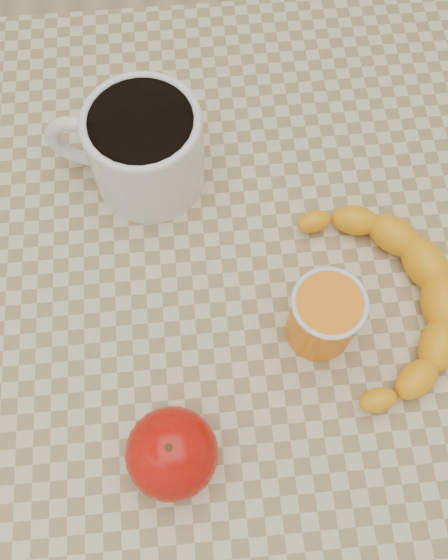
{
  "coord_description": "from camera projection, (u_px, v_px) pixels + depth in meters",
  "views": [
    {
      "loc": [
        -0.02,
        -0.25,
        1.36
      ],
      "look_at": [
        0.0,
        0.0,
        0.77
      ],
      "focal_mm": 40.0,
      "sensor_mm": 36.0,
      "label": 1
    }
  ],
  "objects": [
    {
      "name": "ground",
      "position": [
        224.0,
        417.0,
        1.35
      ],
      "size": [
        3.0,
        3.0,
        0.0
      ],
      "primitive_type": "plane",
      "color": "tan",
      "rests_on": "ground"
    },
    {
      "name": "table",
      "position": [
        224.0,
        315.0,
        0.73
      ],
      "size": [
        0.8,
        0.8,
        0.75
      ],
      "color": "#C5B68B",
      "rests_on": "ground"
    },
    {
      "name": "banana",
      "position": [
        385.0,
        300.0,
        0.63
      ],
      "size": [
        0.19,
        0.27,
        0.04
      ],
      "primitive_type": null,
      "rotation": [
        0.0,
        0.0,
        -0.01
      ],
      "color": "orange",
      "rests_on": "table"
    },
    {
      "name": "orange_juice_glass",
      "position": [
        324.0,
        316.0,
        0.6
      ],
      "size": [
        0.07,
        0.07,
        0.08
      ],
      "color": "orange",
      "rests_on": "table"
    },
    {
      "name": "coffee_mug",
      "position": [
        142.0,
        146.0,
        0.66
      ],
      "size": [
        0.18,
        0.15,
        0.11
      ],
      "color": "silver",
      "rests_on": "table"
    },
    {
      "name": "apple",
      "position": [
        172.0,
        453.0,
        0.55
      ],
      "size": [
        0.09,
        0.09,
        0.08
      ],
      "color": "#A50605",
      "rests_on": "table"
    }
  ]
}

